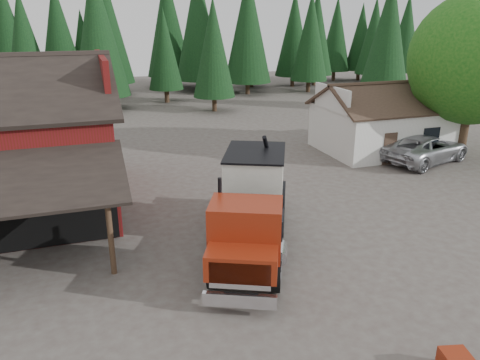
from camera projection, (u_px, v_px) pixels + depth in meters
name	position (u px, v px, depth m)	size (l,w,h in m)	color
ground	(282.00, 276.00, 16.52)	(120.00, 120.00, 0.00)	#4B403A
farmhouse	(383.00, 126.00, 31.51)	(8.60, 6.42, 4.65)	silver
deciduous_tree	(475.00, 64.00, 28.61)	(8.00, 8.00, 10.20)	#382619
conifer_backdrop	(136.00, 95.00, 54.04)	(76.00, 16.00, 16.00)	black
near_pine_b	(213.00, 48.00, 43.18)	(3.96, 3.96, 10.40)	#382619
near_pine_c	(388.00, 36.00, 44.12)	(4.84, 4.84, 12.40)	#382619
near_pine_d	(97.00, 31.00, 43.23)	(5.28, 5.28, 13.40)	#382619
feed_truck	(252.00, 203.00, 17.94)	(5.94, 9.19, 4.07)	black
silver_car	(426.00, 149.00, 29.15)	(2.87, 6.22, 1.73)	#B2B4BA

